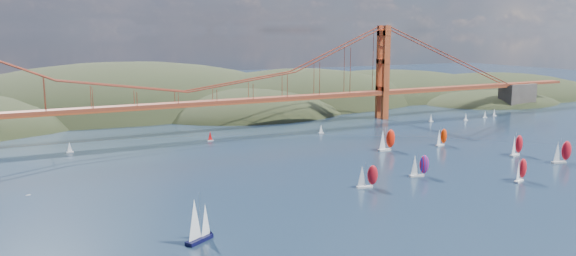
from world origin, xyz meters
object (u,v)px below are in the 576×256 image
(racer_1, at_px, (521,170))
(racer_4, at_px, (516,145))
(racer_rwb, at_px, (419,165))
(sloop_navy, at_px, (198,220))
(racer_2, at_px, (562,151))
(racer_5, at_px, (386,139))
(racer_3, at_px, (441,137))
(racer_0, at_px, (367,176))

(racer_1, height_order, racer_4, racer_4)
(racer_1, xyz_separation_m, racer_rwb, (-27.21, 21.21, -0.03))
(sloop_navy, xyz_separation_m, racer_4, (150.16, 34.20, -1.07))
(sloop_navy, xyz_separation_m, racer_2, (155.45, 16.61, -0.93))
(racer_5, bearing_deg, racer_4, -44.42)
(sloop_navy, distance_m, racer_2, 156.34)
(racer_5, height_order, racer_rwb, racer_5)
(racer_3, bearing_deg, racer_5, 158.42)
(racer_0, distance_m, racer_2, 89.77)
(racer_3, distance_m, racer_4, 33.29)
(racer_2, xyz_separation_m, racer_5, (-48.05, 50.62, 0.21))
(racer_3, xyz_separation_m, racer_5, (-28.83, 2.78, 0.82))
(racer_5, xyz_separation_m, racer_rwb, (-16.30, -41.61, -0.76))
(racer_1, height_order, racer_2, racer_2)
(racer_0, distance_m, racer_rwb, 25.51)
(racer_3, distance_m, racer_5, 28.97)
(racer_0, distance_m, racer_4, 85.19)
(sloop_navy, xyz_separation_m, racer_rwb, (91.10, 25.61, -1.47))
(racer_0, height_order, racer_2, racer_2)
(sloop_navy, bearing_deg, racer_rwb, -14.50)
(racer_4, bearing_deg, racer_2, -88.63)
(racer_0, bearing_deg, sloop_navy, -150.97)
(racer_3, bearing_deg, racer_rwb, -155.35)
(racer_0, relative_size, racer_rwb, 0.98)
(sloop_navy, height_order, racer_4, sloop_navy)
(sloop_navy, height_order, racer_1, sloop_navy)
(racer_1, bearing_deg, sloop_navy, 161.38)
(sloop_navy, height_order, racer_rwb, sloop_navy)
(racer_2, height_order, racer_rwb, racer_2)
(racer_3, bearing_deg, racer_1, -122.68)
(racer_3, bearing_deg, racer_2, -84.17)
(racer_0, xyz_separation_m, racer_rwb, (25.25, 3.62, 0.09))
(racer_0, height_order, racer_3, racer_3)
(racer_2, relative_size, racer_4, 1.03)
(sloop_navy, distance_m, racer_1, 118.40)
(racer_0, bearing_deg, racer_3, 41.66)
(sloop_navy, xyz_separation_m, racer_5, (107.40, 67.22, -0.72))
(racer_2, relative_size, racer_3, 1.15)
(racer_0, distance_m, racer_1, 55.34)
(racer_2, xyz_separation_m, racer_rwb, (-64.35, 9.00, -0.55))
(racer_0, height_order, racer_4, racer_4)
(racer_0, relative_size, racer_4, 0.89)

